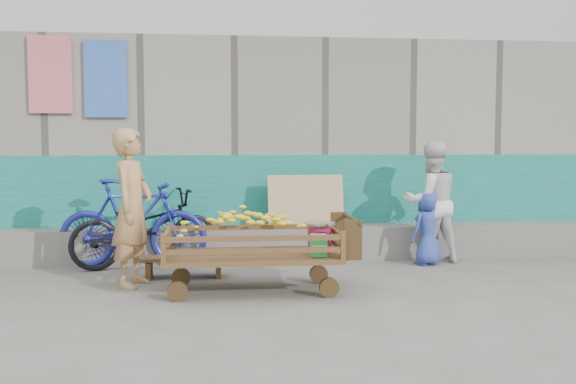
{
  "coord_description": "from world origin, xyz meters",
  "views": [
    {
      "loc": [
        -0.87,
        -6.12,
        1.56
      ],
      "look_at": [
        -0.05,
        1.2,
        1.0
      ],
      "focal_mm": 40.0,
      "sensor_mm": 36.0,
      "label": 1
    }
  ],
  "objects": [
    {
      "name": "child",
      "position": [
        1.82,
        1.79,
        0.47
      ],
      "size": [
        0.55,
        0.47,
        0.95
      ],
      "primitive_type": "imported",
      "rotation": [
        0.0,
        0.0,
        3.58
      ],
      "color": "#2E45A4",
      "rests_on": "ground"
    },
    {
      "name": "ground",
      "position": [
        0.0,
        0.0,
        0.0
      ],
      "size": [
        80.0,
        80.0,
        0.0
      ],
      "primitive_type": "plane",
      "color": "#5A5851",
      "rests_on": "ground"
    },
    {
      "name": "woman",
      "position": [
        1.92,
        1.97,
        0.79
      ],
      "size": [
        0.85,
        0.7,
        1.59
      ],
      "primitive_type": "imported",
      "rotation": [
        0.0,
        0.0,
        3.28
      ],
      "color": "white",
      "rests_on": "ground"
    },
    {
      "name": "building_wall",
      "position": [
        -0.0,
        4.05,
        1.47
      ],
      "size": [
        12.0,
        3.5,
        3.0
      ],
      "color": "gray",
      "rests_on": "ground"
    },
    {
      "name": "bicycle_dark",
      "position": [
        -1.77,
        2.05,
        0.49
      ],
      "size": [
        1.98,
        1.21,
        0.98
      ],
      "primitive_type": "imported",
      "rotation": [
        0.0,
        0.0,
        1.89
      ],
      "color": "black",
      "rests_on": "ground"
    },
    {
      "name": "bicycle_blue",
      "position": [
        -1.92,
        2.05,
        0.56
      ],
      "size": [
        1.9,
        0.69,
        1.12
      ],
      "primitive_type": "imported",
      "rotation": [
        0.0,
        0.0,
        1.48
      ],
      "color": "#222C9A",
      "rests_on": "ground"
    },
    {
      "name": "vendor_man",
      "position": [
        -1.78,
        0.96,
        0.86
      ],
      "size": [
        0.57,
        0.72,
        1.72
      ],
      "primitive_type": "imported",
      "rotation": [
        0.0,
        0.0,
        1.29
      ],
      "color": "tan",
      "rests_on": "ground"
    },
    {
      "name": "bench",
      "position": [
        -1.26,
        1.33,
        0.18
      ],
      "size": [
        0.99,
        0.3,
        0.25
      ],
      "color": "#503B1E",
      "rests_on": "ground"
    },
    {
      "name": "banana_cart",
      "position": [
        -0.54,
        0.53,
        0.58
      ],
      "size": [
        2.0,
        0.91,
        0.85
      ],
      "color": "#503B1E",
      "rests_on": "ground"
    }
  ]
}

